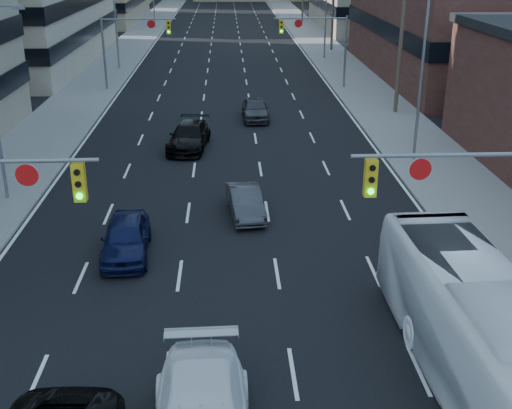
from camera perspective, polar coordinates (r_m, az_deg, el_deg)
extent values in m
cube|color=black|center=(139.46, -2.75, 17.32)|extent=(18.00, 300.00, 0.02)
cube|color=slate|center=(139.93, -7.68, 17.21)|extent=(5.00, 300.00, 0.15)
cube|color=slate|center=(139.92, 2.19, 17.37)|extent=(5.00, 300.00, 0.15)
cube|color=#472119|center=(64.03, 20.04, 14.65)|extent=(20.00, 30.00, 9.00)
cube|color=gold|center=(18.54, -15.43, 1.91)|extent=(0.35, 0.28, 1.10)
cylinder|color=black|center=(18.28, -15.64, 2.76)|extent=(0.18, 0.06, 0.18)
cylinder|color=black|center=(18.40, -15.53, 1.73)|extent=(0.18, 0.06, 0.18)
cylinder|color=#0CE526|center=(18.52, -15.43, 0.72)|extent=(0.18, 0.06, 0.18)
cylinder|color=white|center=(18.80, -19.69, 2.48)|extent=(0.64, 0.06, 0.64)
cylinder|color=slate|center=(19.07, 18.09, 4.22)|extent=(6.50, 0.12, 0.12)
cube|color=gold|center=(18.52, 10.15, 2.34)|extent=(0.35, 0.28, 1.10)
cylinder|color=black|center=(18.26, 10.32, 3.21)|extent=(0.18, 0.06, 0.18)
cylinder|color=black|center=(18.37, 10.25, 2.17)|extent=(0.18, 0.06, 0.18)
cylinder|color=#0CE526|center=(18.49, 10.18, 1.15)|extent=(0.18, 0.06, 0.18)
cylinder|color=white|center=(18.76, 14.40, 3.06)|extent=(0.64, 0.06, 0.64)
cylinder|color=slate|center=(55.55, -13.35, 12.85)|extent=(0.18, 0.18, 6.00)
cylinder|color=slate|center=(54.74, -10.41, 15.91)|extent=(6.00, 0.12, 0.12)
cube|color=gold|center=(54.55, -7.77, 15.35)|extent=(0.35, 0.28, 1.10)
cylinder|color=black|center=(54.35, -7.81, 15.70)|extent=(0.18, 0.06, 0.18)
cylinder|color=black|center=(54.39, -7.79, 15.33)|extent=(0.18, 0.06, 0.18)
cylinder|color=#0CE526|center=(54.43, -7.77, 14.97)|extent=(0.18, 0.06, 0.18)
cylinder|color=white|center=(54.63, -9.31, 15.54)|extent=(0.64, 0.06, 0.64)
cylinder|color=slate|center=(55.53, 7.94, 13.22)|extent=(0.18, 0.18, 6.00)
cylinder|color=slate|center=(54.72, 4.88, 16.17)|extent=(6.00, 0.12, 0.12)
cube|color=gold|center=(54.54, 2.26, 15.52)|extent=(0.35, 0.28, 1.10)
cylinder|color=black|center=(54.34, 2.28, 15.87)|extent=(0.18, 0.06, 0.18)
cylinder|color=black|center=(54.38, 2.28, 15.50)|extent=(0.18, 0.06, 0.18)
cylinder|color=#0CE526|center=(54.42, 2.27, 15.14)|extent=(0.18, 0.06, 0.18)
cylinder|color=white|center=(54.62, 3.79, 15.77)|extent=(0.64, 0.06, 0.64)
cylinder|color=#4C3D2D|center=(46.97, 12.80, 14.41)|extent=(0.28, 0.28, 11.00)
cylinder|color=#4C3D2D|center=(76.20, 6.89, 17.49)|extent=(0.28, 0.28, 11.00)
cube|color=slate|center=(30.43, -20.36, 16.08)|extent=(0.50, 0.22, 0.14)
cylinder|color=slate|center=(65.22, -12.37, 15.54)|extent=(0.16, 0.16, 9.00)
cylinder|color=slate|center=(36.21, 14.44, 10.53)|extent=(0.16, 0.16, 9.00)
cylinder|color=slate|center=(70.12, 6.22, 16.32)|extent=(0.16, 0.16, 9.00)
imported|color=white|center=(18.23, 19.95, -11.37)|extent=(3.19, 11.90, 3.29)
imported|color=#0D1235|center=(25.45, -11.49, -2.90)|extent=(2.01, 4.49, 1.50)
imported|color=#363538|center=(28.66, -0.95, 0.22)|extent=(1.79, 4.02, 1.28)
imported|color=black|center=(38.58, -5.98, 6.05)|extent=(2.69, 5.43, 1.52)
imported|color=#353538|center=(45.11, -0.07, 8.51)|extent=(1.86, 4.47, 1.51)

